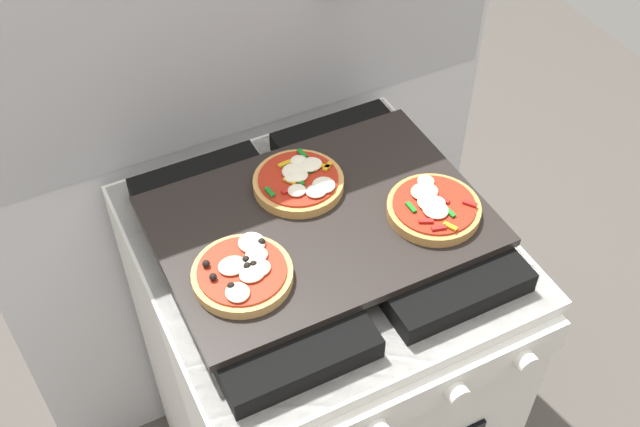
# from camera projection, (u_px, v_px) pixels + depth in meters

# --- Properties ---
(kitchen_backsplash) EXTENTS (1.10, 0.09, 1.55)m
(kitchen_backsplash) POSITION_uv_depth(u_px,v_px,m) (248.00, 156.00, 1.59)
(kitchen_backsplash) COLOR silver
(kitchen_backsplash) RESTS_ON ground_plane
(stove) EXTENTS (0.60, 0.64, 0.90)m
(stove) POSITION_uv_depth(u_px,v_px,m) (320.00, 372.00, 1.62)
(stove) COLOR white
(stove) RESTS_ON ground_plane
(baking_tray) EXTENTS (0.54, 0.38, 0.02)m
(baking_tray) POSITION_uv_depth(u_px,v_px,m) (320.00, 221.00, 1.29)
(baking_tray) COLOR black
(baking_tray) RESTS_ON stove
(pizza_left) EXTENTS (0.16, 0.16, 0.03)m
(pizza_left) POSITION_uv_depth(u_px,v_px,m) (243.00, 273.00, 1.18)
(pizza_left) COLOR tan
(pizza_left) RESTS_ON baking_tray
(pizza_right) EXTENTS (0.16, 0.16, 0.03)m
(pizza_right) POSITION_uv_depth(u_px,v_px,m) (433.00, 207.00, 1.28)
(pizza_right) COLOR #C18947
(pizza_right) RESTS_ON baking_tray
(pizza_center) EXTENTS (0.16, 0.16, 0.03)m
(pizza_center) POSITION_uv_depth(u_px,v_px,m) (299.00, 181.00, 1.33)
(pizza_center) COLOR tan
(pizza_center) RESTS_ON baking_tray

